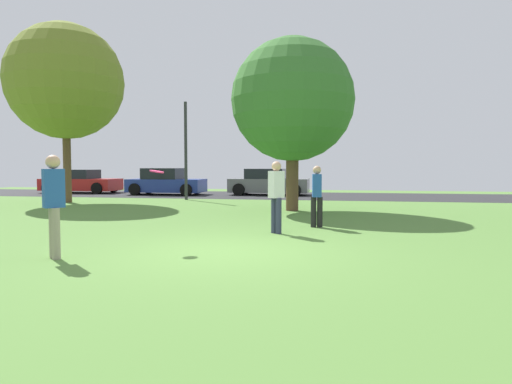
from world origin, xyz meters
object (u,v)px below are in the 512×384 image
object	(u,v)px
parked_car_red	(80,182)
street_lamp_post	(186,151)
person_thrower	(54,201)
maple_tree_far	(293,100)
oak_tree_left	(65,82)
parked_car_blue	(166,183)
frisbee_disc	(157,172)
person_bystander	(317,194)
person_catcher	(276,194)
parked_car_grey	(268,183)

from	to	relation	value
parked_car_red	street_lamp_post	bearing A→B (deg)	-27.48
person_thrower	maple_tree_far	bearing A→B (deg)	23.95
oak_tree_left	parked_car_red	size ratio (longest dim) A/B	1.72
parked_car_blue	frisbee_disc	bearing A→B (deg)	-68.86
person_bystander	frisbee_disc	distance (m)	4.50
oak_tree_left	person_thrower	bearing A→B (deg)	-58.06
person_bystander	street_lamp_post	xyz separation A→B (m)	(-6.45, 8.54, 1.40)
oak_tree_left	person_catcher	distance (m)	13.12
parked_car_blue	maple_tree_far	bearing A→B (deg)	-44.91
maple_tree_far	parked_car_blue	size ratio (longest dim) A/B	1.46
person_thrower	parked_car_red	world-z (taller)	person_thrower
person_thrower	street_lamp_post	bearing A→B (deg)	52.51
parked_car_grey	maple_tree_far	bearing A→B (deg)	-75.58
person_thrower	parked_car_red	bearing A→B (deg)	72.98
person_bystander	parked_car_grey	size ratio (longest dim) A/B	0.37
person_thrower	parked_car_grey	size ratio (longest dim) A/B	0.41
person_catcher	street_lamp_post	size ratio (longest dim) A/B	0.37
parked_car_red	parked_car_blue	bearing A→B (deg)	-7.24
maple_tree_far	street_lamp_post	distance (m)	7.07
maple_tree_far	parked_car_blue	world-z (taller)	maple_tree_far
street_lamp_post	person_bystander	bearing A→B (deg)	-52.95
oak_tree_left	parked_car_red	world-z (taller)	oak_tree_left
person_thrower	parked_car_grey	xyz separation A→B (m)	(0.86, 17.53, -0.32)
frisbee_disc	parked_car_blue	bearing A→B (deg)	111.14
person_catcher	parked_car_red	world-z (taller)	person_catcher
parked_car_red	parked_car_blue	world-z (taller)	parked_car_blue
person_thrower	person_catcher	bearing A→B (deg)	0.00
person_catcher	parked_car_blue	distance (m)	15.40
parked_car_red	oak_tree_left	bearing A→B (deg)	-62.31
parked_car_blue	parked_car_grey	xyz separation A→B (m)	(5.54, 0.80, -0.00)
maple_tree_far	person_bystander	world-z (taller)	maple_tree_far
person_thrower	frisbee_disc	xyz separation A→B (m)	(1.26, 1.37, 0.48)
person_thrower	frisbee_disc	world-z (taller)	person_thrower
oak_tree_left	street_lamp_post	bearing A→B (deg)	28.98
oak_tree_left	parked_car_red	distance (m)	8.67
parked_car_blue	street_lamp_post	bearing A→B (deg)	-55.33
person_thrower	parked_car_blue	size ratio (longest dim) A/B	0.42
person_bystander	parked_car_grey	bearing A→B (deg)	7.51
person_thrower	parked_car_blue	world-z (taller)	person_thrower
oak_tree_left	person_thrower	distance (m)	13.47
person_catcher	parked_car_red	xyz separation A→B (m)	(-13.49, 13.90, -0.30)
person_bystander	parked_car_blue	size ratio (longest dim) A/B	0.38
person_bystander	street_lamp_post	distance (m)	10.80
person_catcher	parked_car_blue	world-z (taller)	person_catcher
maple_tree_far	person_bystander	bearing A→B (deg)	-75.80
person_bystander	parked_car_grey	world-z (taller)	person_bystander
frisbee_disc	parked_car_grey	xyz separation A→B (m)	(-0.40, 16.16, -0.80)
person_thrower	street_lamp_post	world-z (taller)	street_lamp_post
person_bystander	street_lamp_post	size ratio (longest dim) A/B	0.35
parked_car_grey	parked_car_red	bearing A→B (deg)	-179.52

